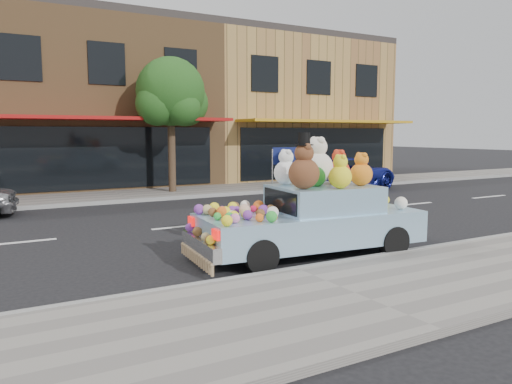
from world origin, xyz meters
TOP-DOWN VIEW (x-y plane):
  - ground at (0.00, 0.00)m, footprint 120.00×120.00m
  - near_sidewalk at (0.00, -6.50)m, footprint 60.00×3.00m
  - far_sidewalk at (0.00, 6.50)m, footprint 60.00×3.00m
  - near_kerb at (0.00, -5.00)m, footprint 60.00×0.12m
  - far_kerb at (0.00, 5.00)m, footprint 60.00×0.12m
  - storefront_mid at (0.00, 11.97)m, footprint 10.00×9.80m
  - storefront_right at (10.00, 11.97)m, footprint 10.00×9.80m
  - street_tree at (2.03, 6.55)m, footprint 3.00×2.70m
  - car_blue at (8.59, 4.24)m, footprint 5.38×3.33m
  - art_car at (1.02, -4.00)m, footprint 4.62×2.13m

SIDE VIEW (x-z plane):
  - ground at x=0.00m, z-range 0.00..0.00m
  - near_sidewalk at x=0.00m, z-range 0.00..0.12m
  - far_sidewalk at x=0.00m, z-range 0.00..0.12m
  - near_kerb at x=0.00m, z-range 0.00..0.13m
  - far_kerb at x=0.00m, z-range 0.00..0.13m
  - car_blue at x=8.59m, z-range 0.00..1.39m
  - art_car at x=1.02m, z-range -0.36..2.02m
  - storefront_mid at x=0.00m, z-range -0.01..7.29m
  - storefront_right at x=10.00m, z-range -0.01..7.29m
  - street_tree at x=2.03m, z-range 1.08..6.30m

